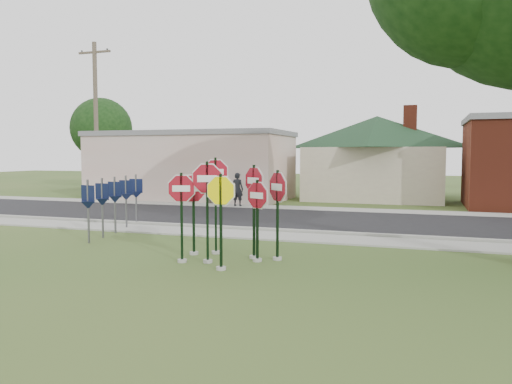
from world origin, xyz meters
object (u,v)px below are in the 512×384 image
(stop_sign_center, at_px, (207,197))
(stop_sign_yellow, at_px, (221,210))
(stop_sign_left, at_px, (182,206))
(pedestrian, at_px, (237,189))
(utility_pole_near, at_px, (96,118))

(stop_sign_center, distance_m, stop_sign_yellow, 0.93)
(stop_sign_yellow, height_order, stop_sign_left, stop_sign_yellow)
(stop_sign_center, relative_size, stop_sign_left, 1.13)
(stop_sign_yellow, distance_m, stop_sign_left, 1.37)
(stop_sign_left, relative_size, pedestrian, 1.36)
(stop_sign_left, relative_size, utility_pole_near, 0.25)
(stop_sign_center, xyz_separation_m, pedestrian, (-4.13, 13.01, -0.76))
(utility_pole_near, bearing_deg, stop_sign_center, -45.82)
(stop_sign_center, distance_m, stop_sign_left, 0.71)
(stop_sign_yellow, bearing_deg, stop_sign_left, 160.04)
(stop_sign_center, height_order, stop_sign_yellow, stop_sign_center)
(stop_sign_center, bearing_deg, stop_sign_yellow, -44.72)
(pedestrian, bearing_deg, stop_sign_left, 108.43)
(stop_sign_center, height_order, stop_sign_left, stop_sign_center)
(stop_sign_left, xyz_separation_m, pedestrian, (-3.49, 13.17, -0.52))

